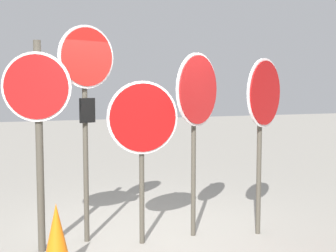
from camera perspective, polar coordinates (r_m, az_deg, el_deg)
The scene contains 7 objects.
ground_plane at distance 6.22m, azimuth -2.65°, elevation -13.43°, with size 40.00×40.00×0.00m, color gray.
stop_sign_0 at distance 5.57m, azimuth -15.61°, elevation 1.70°, with size 0.76×0.29×2.48m.
stop_sign_1 at distance 5.80m, azimuth -9.91°, elevation 5.21°, with size 0.72×0.30×2.69m.
stop_sign_2 at distance 5.66m, azimuth -3.11°, elevation -0.03°, with size 0.89×0.12×2.02m.
stop_sign_3 at distance 5.96m, azimuth 3.58°, elevation 3.15°, with size 0.78×0.55×2.37m.
stop_sign_4 at distance 6.16m, azimuth 11.58°, elevation 2.54°, with size 0.76×0.49×2.31m.
traffic_cone_0 at distance 5.10m, azimuth -13.42°, elevation -13.35°, with size 0.39×0.39×0.76m.
Camera 1 is at (-1.74, -5.63, 1.98)m, focal length 50.00 mm.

